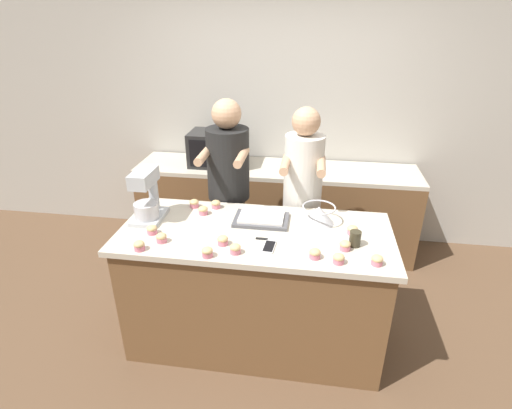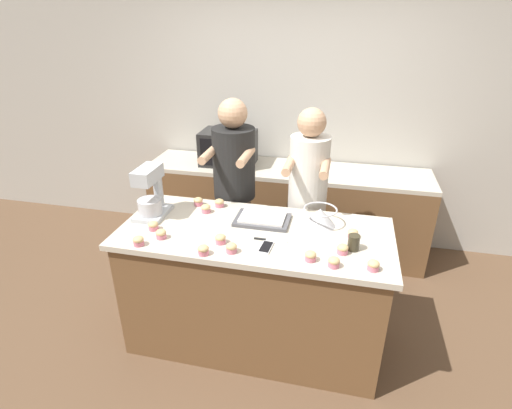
% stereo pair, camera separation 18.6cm
% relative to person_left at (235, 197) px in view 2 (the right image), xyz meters
% --- Properties ---
extents(ground_plane, '(16.00, 16.00, 0.00)m').
position_rel_person_left_xyz_m(ground_plane, '(0.31, -0.59, -0.91)').
color(ground_plane, brown).
extents(back_wall, '(10.00, 0.06, 2.70)m').
position_rel_person_left_xyz_m(back_wall, '(0.31, 1.15, 0.44)').
color(back_wall, '#B2ADA3').
rests_on(back_wall, ground_plane).
extents(island_counter, '(1.86, 0.82, 0.95)m').
position_rel_person_left_xyz_m(island_counter, '(0.31, -0.59, -0.43)').
color(island_counter, brown).
rests_on(island_counter, ground_plane).
extents(back_counter, '(2.80, 0.60, 0.89)m').
position_rel_person_left_xyz_m(back_counter, '(0.31, 0.80, -0.46)').
color(back_counter, brown).
rests_on(back_counter, ground_plane).
extents(person_left, '(0.35, 0.51, 1.71)m').
position_rel_person_left_xyz_m(person_left, '(0.00, 0.00, 0.00)').
color(person_left, brown).
rests_on(person_left, ground_plane).
extents(person_right, '(0.32, 0.49, 1.67)m').
position_rel_person_left_xyz_m(person_right, '(0.60, -0.00, -0.01)').
color(person_right, '#33384C').
rests_on(person_right, ground_plane).
extents(stand_mixer, '(0.20, 0.30, 0.37)m').
position_rel_person_left_xyz_m(stand_mixer, '(-0.47, -0.53, 0.20)').
color(stand_mixer, '#B2B7BC').
rests_on(stand_mixer, island_counter).
extents(mixing_bowl, '(0.23, 0.23, 0.13)m').
position_rel_person_left_xyz_m(mixing_bowl, '(0.73, -0.41, 0.11)').
color(mixing_bowl, '#BCBCC1').
rests_on(mixing_bowl, island_counter).
extents(baking_tray, '(0.38, 0.26, 0.04)m').
position_rel_person_left_xyz_m(baking_tray, '(0.33, -0.45, 0.06)').
color(baking_tray, '#4C4C51').
rests_on(baking_tray, island_counter).
extents(microwave_oven, '(0.53, 0.36, 0.34)m').
position_rel_person_left_xyz_m(microwave_oven, '(-0.29, 0.79, 0.16)').
color(microwave_oven, black).
rests_on(microwave_oven, back_counter).
extents(cell_phone, '(0.08, 0.15, 0.01)m').
position_rel_person_left_xyz_m(cell_phone, '(0.43, -0.79, 0.04)').
color(cell_phone, silver).
rests_on(cell_phone, island_counter).
extents(drinking_glass, '(0.07, 0.07, 0.10)m').
position_rel_person_left_xyz_m(drinking_glass, '(0.96, -0.68, 0.09)').
color(drinking_glass, '#332D1E').
rests_on(drinking_glass, island_counter).
extents(knife, '(0.22, 0.02, 0.01)m').
position_rel_person_left_xyz_m(knife, '(0.42, -0.69, 0.04)').
color(knife, '#BCBCC1').
rests_on(knife, island_counter).
extents(cupcake_0, '(0.07, 0.07, 0.06)m').
position_rel_person_left_xyz_m(cupcake_0, '(-0.37, -0.94, 0.07)').
color(cupcake_0, '#D17084').
rests_on(cupcake_0, island_counter).
extents(cupcake_1, '(0.07, 0.07, 0.06)m').
position_rel_person_left_xyz_m(cupcake_1, '(0.23, -0.88, 0.07)').
color(cupcake_1, '#D17084').
rests_on(cupcake_1, island_counter).
extents(cupcake_2, '(0.07, 0.07, 0.06)m').
position_rel_person_left_xyz_m(cupcake_2, '(-0.11, -0.40, 0.07)').
color(cupcake_2, '#D17084').
rests_on(cupcake_2, island_counter).
extents(cupcake_3, '(0.07, 0.07, 0.06)m').
position_rel_person_left_xyz_m(cupcake_3, '(0.13, -0.79, 0.07)').
color(cupcake_3, '#D17084').
rests_on(cupcake_3, island_counter).
extents(cupcake_4, '(0.07, 0.07, 0.06)m').
position_rel_person_left_xyz_m(cupcake_4, '(0.86, -0.90, 0.07)').
color(cupcake_4, '#D17084').
rests_on(cupcake_4, island_counter).
extents(cupcake_5, '(0.07, 0.07, 0.06)m').
position_rel_person_left_xyz_m(cupcake_5, '(-0.37, -0.73, 0.07)').
color(cupcake_5, '#D17084').
rests_on(cupcake_5, island_counter).
extents(cupcake_6, '(0.07, 0.07, 0.06)m').
position_rel_person_left_xyz_m(cupcake_6, '(0.96, -0.53, 0.07)').
color(cupcake_6, '#D17084').
rests_on(cupcake_6, island_counter).
extents(cupcake_7, '(0.07, 0.07, 0.06)m').
position_rel_person_left_xyz_m(cupcake_7, '(-0.27, -0.82, 0.07)').
color(cupcake_7, '#D17084').
rests_on(cupcake_7, island_counter).
extents(cupcake_8, '(0.07, 0.07, 0.06)m').
position_rel_person_left_xyz_m(cupcake_8, '(1.08, -0.88, 0.07)').
color(cupcake_8, '#D17084').
rests_on(cupcake_8, island_counter).
extents(cupcake_9, '(0.07, 0.07, 0.06)m').
position_rel_person_left_xyz_m(cupcake_9, '(-0.04, -0.28, 0.07)').
color(cupcake_9, '#D17084').
rests_on(cupcake_9, island_counter).
extents(cupcake_10, '(0.07, 0.07, 0.06)m').
position_rel_person_left_xyz_m(cupcake_10, '(-0.21, -0.29, 0.07)').
color(cupcake_10, '#D17084').
rests_on(cupcake_10, island_counter).
extents(cupcake_11, '(0.07, 0.07, 0.06)m').
position_rel_person_left_xyz_m(cupcake_11, '(0.07, -0.95, 0.07)').
color(cupcake_11, '#D17084').
rests_on(cupcake_11, island_counter).
extents(cupcake_12, '(0.07, 0.07, 0.06)m').
position_rel_person_left_xyz_m(cupcake_12, '(0.72, -0.87, 0.07)').
color(cupcake_12, '#D17084').
rests_on(cupcake_12, island_counter).
extents(cupcake_13, '(0.07, 0.07, 0.06)m').
position_rel_person_left_xyz_m(cupcake_13, '(0.90, -0.74, 0.07)').
color(cupcake_13, '#D17084').
rests_on(cupcake_13, island_counter).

